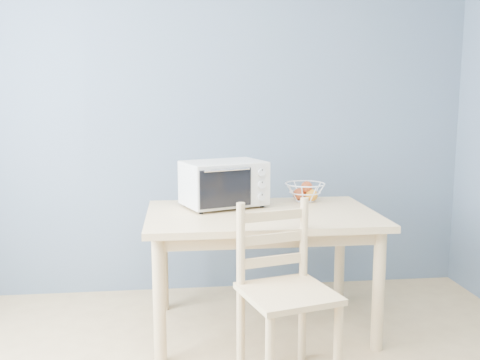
{
  "coord_description": "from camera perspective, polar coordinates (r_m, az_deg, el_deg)",
  "views": [
    {
      "loc": [
        -0.16,
        -1.69,
        1.45
      ],
      "look_at": [
        0.22,
        1.62,
        0.93
      ],
      "focal_mm": 40.0,
      "sensor_mm": 36.0,
      "label": 1
    }
  ],
  "objects": [
    {
      "name": "fruit_basket",
      "position": [
        3.63,
        6.96,
        -1.2
      ],
      "size": [
        0.35,
        0.35,
        0.14
      ],
      "rotation": [
        0.0,
        0.0,
        0.38
      ],
      "color": "white",
      "rests_on": "dining_table"
    },
    {
      "name": "dining_chair",
      "position": [
        2.8,
        4.74,
        -12.09
      ],
      "size": [
        0.52,
        0.52,
        0.92
      ],
      "rotation": [
        0.0,
        0.0,
        0.26
      ],
      "color": "#D5BD80",
      "rests_on": "ground"
    },
    {
      "name": "toaster_oven",
      "position": [
        3.41,
        -2.04,
        -0.34
      ],
      "size": [
        0.59,
        0.51,
        0.3
      ],
      "rotation": [
        0.0,
        0.0,
        0.35
      ],
      "color": "beige",
      "rests_on": "dining_table"
    },
    {
      "name": "dining_table",
      "position": [
        3.31,
        2.31,
        -5.15
      ],
      "size": [
        1.4,
        0.9,
        0.75
      ],
      "color": "#D5BD80",
      "rests_on": "ground"
    },
    {
      "name": "room",
      "position": [
        1.71,
        -1.16,
        3.73
      ],
      "size": [
        4.01,
        4.51,
        2.61
      ],
      "color": "tan",
      "rests_on": "ground"
    }
  ]
}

